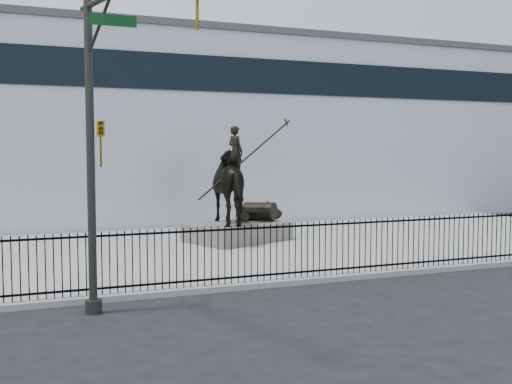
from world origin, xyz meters
name	(u,v)px	position (x,y,z in m)	size (l,w,h in m)	color
ground	(373,288)	(0.00, 0.00, 0.00)	(120.00, 120.00, 0.00)	black
plaza	(269,245)	(0.00, 7.00, 0.07)	(30.00, 12.00, 0.15)	gray
building	(181,134)	(0.00, 20.00, 4.50)	(44.00, 14.00, 9.00)	silver
picket_fence	(349,247)	(0.00, 1.25, 0.90)	(22.10, 0.10, 1.50)	black
statue_plinth	(238,232)	(-0.86, 8.01, 0.48)	(3.54, 2.44, 0.66)	#504E49
equestrian_statue	(239,186)	(-0.80, 8.04, 2.21)	(4.22, 3.51, 3.85)	black
traffic_signal_left	(107,127)	(-6.75, -0.62, 4.03)	(1.52, 4.84, 7.00)	#262923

